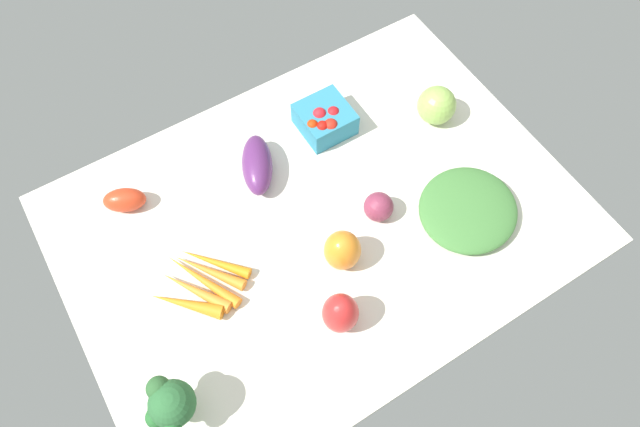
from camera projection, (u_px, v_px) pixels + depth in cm
name	position (u px, v px, depth cm)	size (l,w,h in cm)	color
tablecloth	(320.00, 220.00, 120.16)	(104.00, 76.00, 2.00)	silver
berry_basket	(325.00, 119.00, 127.33)	(11.12, 11.12, 6.93)	teal
red_onion_near_basket	(379.00, 207.00, 117.01)	(6.18, 6.18, 6.18)	#83314A
heirloom_tomato_green	(437.00, 105.00, 127.88)	(8.72, 8.72, 8.72)	#90BA53
roma_tomato	(125.00, 200.00, 118.44)	(8.83, 5.03, 5.03)	red
leafy_greens_clump	(468.00, 209.00, 117.73)	(19.97, 21.01, 4.41)	#427B3A
carrot_bunch	(200.00, 284.00, 110.99)	(20.29, 17.82, 2.94)	orange
bell_pepper_red	(340.00, 313.00, 104.45)	(6.81, 6.81, 9.76)	red
broccoli_head	(170.00, 405.00, 94.31)	(9.02, 9.71, 11.76)	#9AC282
eggplant	(257.00, 165.00, 121.70)	(14.76, 6.48, 6.48)	#5B2965
bell_pepper_orange	(342.00, 250.00, 110.64)	(7.28, 7.28, 9.37)	orange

